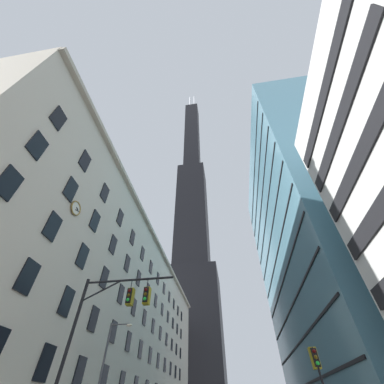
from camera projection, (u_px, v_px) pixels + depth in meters
name	position (u px, v px, depth m)	size (l,w,h in m)	color
station_building	(114.00, 317.00, 41.51)	(14.33, 75.77, 27.53)	beige
dark_skyscraper	(192.00, 236.00, 123.62)	(23.71, 23.71, 233.47)	black
glass_office_midrise	(315.00, 240.00, 40.33)	(14.59, 36.83, 46.00)	teal
traffic_signal_mast	(112.00, 315.00, 14.49)	(6.20, 0.63, 7.94)	black
traffic_light_near_right	(317.00, 363.00, 13.34)	(0.40, 0.63, 4.01)	black
street_lamppost	(107.00, 362.00, 19.08)	(2.06, 0.32, 7.09)	#47474C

